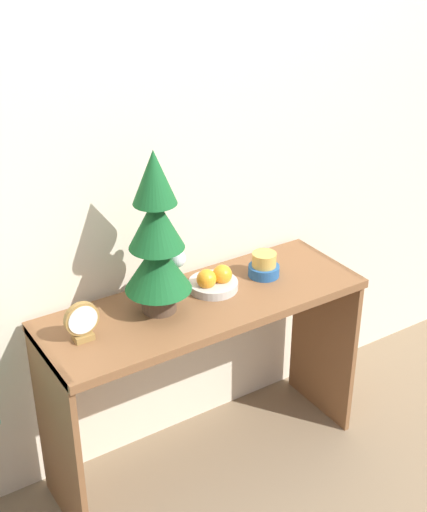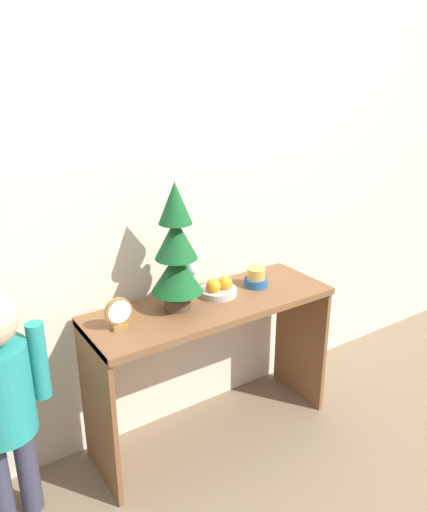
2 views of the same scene
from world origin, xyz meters
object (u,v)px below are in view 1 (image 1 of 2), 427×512
at_px(mini_tree, 157,238).
at_px(desk_clock, 82,322).
at_px(singing_bowl, 264,266).
at_px(fruit_bowl, 214,282).

relative_size(mini_tree, desk_clock, 4.21).
relative_size(singing_bowl, desk_clock, 0.85).
bearing_deg(mini_tree, desk_clock, -174.12).
distance_m(mini_tree, singing_bowl, 0.47).
bearing_deg(fruit_bowl, desk_clock, -175.01).
bearing_deg(mini_tree, fruit_bowl, 3.86).
distance_m(fruit_bowl, desk_clock, 0.50).
bearing_deg(fruit_bowl, singing_bowl, -3.61).
xyz_separation_m(mini_tree, fruit_bowl, (0.22, 0.01, -0.23)).
height_order(singing_bowl, desk_clock, desk_clock).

